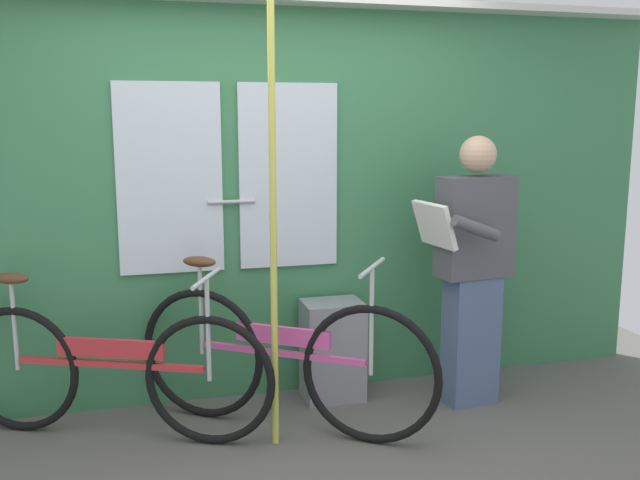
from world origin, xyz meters
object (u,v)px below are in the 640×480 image
(trash_bin_by_wall, at_px, (332,350))
(passenger_reading_newspaper, at_px, (472,266))
(handrail_pole, at_px, (273,226))
(bicycle_leaning_behind, at_px, (282,360))
(bicycle_near_door, at_px, (110,370))

(trash_bin_by_wall, bearing_deg, passenger_reading_newspaper, -20.33)
(handrail_pole, bearing_deg, bicycle_leaning_behind, 65.73)
(bicycle_leaning_behind, bearing_deg, trash_bin_by_wall, 76.53)
(bicycle_near_door, distance_m, trash_bin_by_wall, 1.32)
(passenger_reading_newspaper, height_order, trash_bin_by_wall, passenger_reading_newspaper)
(trash_bin_by_wall, xyz_separation_m, handrail_pole, (-0.46, -0.51, 0.87))
(bicycle_near_door, height_order, trash_bin_by_wall, bicycle_near_door)
(bicycle_near_door, bearing_deg, trash_bin_by_wall, 32.95)
(passenger_reading_newspaper, bearing_deg, bicycle_near_door, -9.98)
(bicycle_near_door, relative_size, handrail_pole, 0.71)
(bicycle_leaning_behind, bearing_deg, handrail_pole, -79.55)
(trash_bin_by_wall, distance_m, handrail_pole, 1.11)
(bicycle_near_door, xyz_separation_m, handrail_pole, (0.84, -0.30, 0.80))
(passenger_reading_newspaper, bearing_deg, trash_bin_by_wall, -28.09)
(bicycle_leaning_behind, relative_size, handrail_pole, 0.63)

